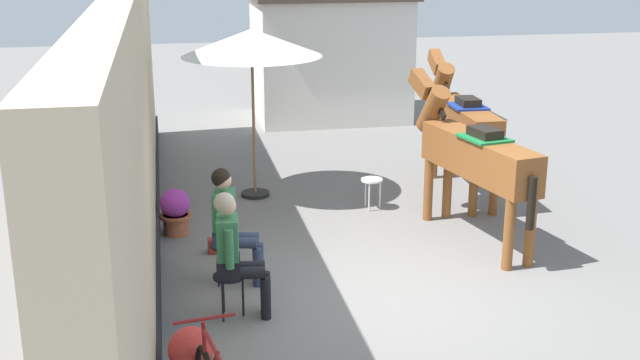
# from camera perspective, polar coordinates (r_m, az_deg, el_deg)

# --- Properties ---
(ground_plane) EXTENTS (40.00, 40.00, 0.00)m
(ground_plane) POSITION_cam_1_polar(r_m,az_deg,el_deg) (11.87, 0.23, -2.26)
(ground_plane) COLOR slate
(pub_facade_wall) EXTENTS (0.34, 14.00, 3.40)m
(pub_facade_wall) POSITION_cam_1_polar(r_m,az_deg,el_deg) (9.79, -12.79, 2.53)
(pub_facade_wall) COLOR #CCB793
(pub_facade_wall) RESTS_ON ground_plane
(distant_cottage) EXTENTS (3.40, 2.60, 3.50)m
(distant_cottage) POSITION_cam_1_polar(r_m,az_deg,el_deg) (17.83, 0.66, 10.14)
(distant_cottage) COLOR silver
(distant_cottage) RESTS_ON ground_plane
(seated_visitor_near) EXTENTS (0.61, 0.49, 1.39)m
(seated_visitor_near) POSITION_cam_1_polar(r_m,az_deg,el_deg) (8.46, -6.08, -4.84)
(seated_visitor_near) COLOR black
(seated_visitor_near) RESTS_ON ground_plane
(seated_visitor_far) EXTENTS (0.61, 0.48, 1.39)m
(seated_visitor_far) POSITION_cam_1_polar(r_m,az_deg,el_deg) (9.29, -6.39, -2.83)
(seated_visitor_far) COLOR black
(seated_visitor_far) RESTS_ON ground_plane
(saddled_horse_near) EXTENTS (0.87, 2.97, 2.06)m
(saddled_horse_near) POSITION_cam_1_polar(r_m,az_deg,el_deg) (10.70, 10.77, 1.77)
(saddled_horse_near) COLOR brown
(saddled_horse_near) RESTS_ON ground_plane
(saddled_horse_far) EXTENTS (0.52, 3.00, 2.06)m
(saddled_horse_far) POSITION_cam_1_polar(r_m,az_deg,el_deg) (12.65, 9.99, 4.14)
(saddled_horse_far) COLOR brown
(saddled_horse_far) RESTS_ON ground_plane
(flower_planter_nearest) EXTENTS (0.43, 0.43, 0.64)m
(flower_planter_nearest) POSITION_cam_1_polar(r_m,az_deg,el_deg) (7.32, -9.08, -12.45)
(flower_planter_nearest) COLOR brown
(flower_planter_nearest) RESTS_ON ground_plane
(flower_planter_farthest) EXTENTS (0.43, 0.43, 0.64)m
(flower_planter_farthest) POSITION_cam_1_polar(r_m,az_deg,el_deg) (11.07, -10.18, -2.15)
(flower_planter_farthest) COLOR #A85638
(flower_planter_farthest) RESTS_ON ground_plane
(cafe_parasol) EXTENTS (2.10, 2.10, 2.58)m
(cafe_parasol) POSITION_cam_1_polar(r_m,az_deg,el_deg) (12.12, -4.84, 9.57)
(cafe_parasol) COLOR black
(cafe_parasol) RESTS_ON ground_plane
(spare_stool_white) EXTENTS (0.32, 0.32, 0.46)m
(spare_stool_white) POSITION_cam_1_polar(r_m,az_deg,el_deg) (11.92, 3.67, -0.19)
(spare_stool_white) COLOR white
(spare_stool_white) RESTS_ON ground_plane
(satchel_bag) EXTENTS (0.29, 0.14, 0.20)m
(satchel_bag) POSITION_cam_1_polar(r_m,az_deg,el_deg) (10.42, -7.14, -4.60)
(satchel_bag) COLOR maroon
(satchel_bag) RESTS_ON ground_plane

